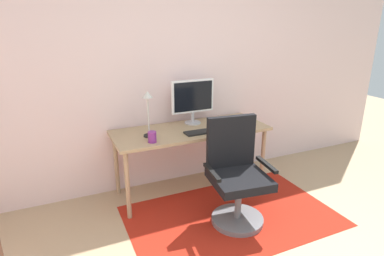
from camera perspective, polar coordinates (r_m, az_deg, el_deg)
wall_back at (r=3.60m, az=-1.63°, el=10.61°), size 6.00×0.10×2.60m
area_rug at (r=3.23m, az=7.10°, el=-15.29°), size 1.97×1.22×0.01m
desk at (r=3.38m, az=-0.19°, el=-1.25°), size 1.64×0.63×0.72m
monitor at (r=3.47m, az=0.13°, el=5.38°), size 0.48×0.18×0.49m
keyboard at (r=3.26m, az=2.38°, el=-0.61°), size 0.43×0.13×0.02m
computer_mouse at (r=3.42m, az=6.79°, el=0.39°), size 0.06×0.10×0.03m
coffee_cup at (r=3.00m, az=-7.12°, el=-1.59°), size 0.08×0.08×0.11m
cell_phone at (r=3.70m, az=9.36°, el=1.48°), size 0.09×0.15×0.01m
desk_lamp at (r=3.08m, az=-7.89°, el=4.01°), size 0.11×0.11×0.45m
office_chair at (r=3.00m, az=7.91°, el=-8.96°), size 0.61×0.55×0.98m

